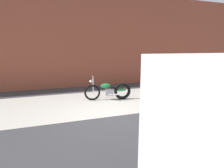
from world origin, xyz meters
TOP-DOWN VIEW (x-y plane):
  - ground_plane at (0.00, 0.00)m, footprint 80.00×80.00m
  - sidewalk_slab at (0.00, 1.75)m, footprint 36.00×3.50m
  - brick_building_wall at (0.00, 5.20)m, footprint 36.00×0.50m
  - motorcycle_green at (0.50, 1.88)m, footprint 1.99×0.70m
  - fire_hydrant at (3.40, 2.92)m, footprint 0.22×0.22m

SIDE VIEW (x-z plane):
  - ground_plane at x=0.00m, z-range 0.00..0.00m
  - sidewalk_slab at x=0.00m, z-range 0.00..0.01m
  - motorcycle_green at x=0.50m, z-range -0.12..0.91m
  - fire_hydrant at x=3.40m, z-range 0.00..0.84m
  - brick_building_wall at x=0.00m, z-range 0.00..5.26m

